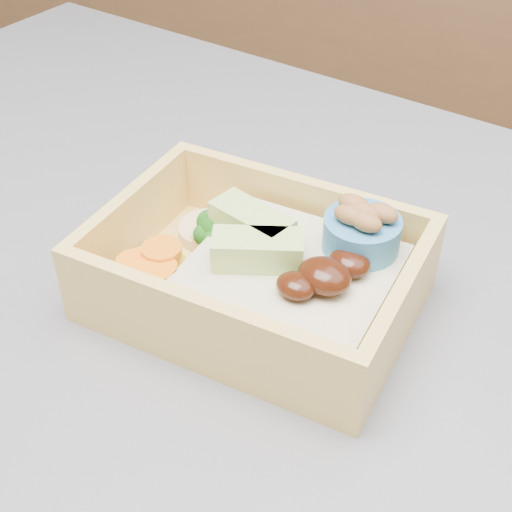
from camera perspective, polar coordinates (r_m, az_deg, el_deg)
The scene contains 1 object.
bento_box at distance 0.45m, azimuth 0.78°, elevation -1.37°, with size 0.21×0.17×0.07m.
Camera 1 is at (0.08, -0.28, 1.24)m, focal length 50.00 mm.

